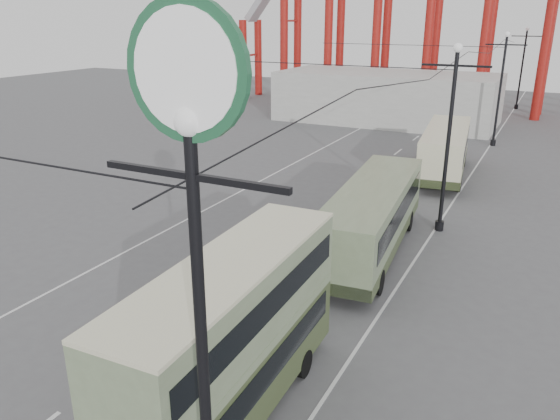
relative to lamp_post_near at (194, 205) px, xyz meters
The scene contains 11 objects.
ground 10.11m from the lamp_post_near, 151.82° to the left, with size 160.00×160.00×0.00m, color #545457.
road_markings 24.87m from the lamp_post_near, 105.88° to the left, with size 12.52×120.00×0.01m.
lamp_post_near is the anchor object (origin of this frame).
lamp_post_mid 21.24m from the lamp_post_near, 90.00° to the left, with size 3.20×0.44×9.32m.
lamp_post_far 43.12m from the lamp_post_near, 90.00° to the left, with size 3.20×0.44×9.32m.
lamp_post_distant 65.08m from the lamp_post_near, 90.00° to the left, with size 3.20×0.44×9.32m.
fairground_shed 51.61m from the lamp_post_near, 103.06° to the left, with size 22.00×10.00×5.00m, color #AAAAA5.
double_decker_bus 7.03m from the lamp_post_near, 116.51° to the left, with size 2.52×8.90×4.74m.
single_decker_green 17.82m from the lamp_post_near, 97.82° to the left, with size 3.74×11.78×3.27m.
single_decker_cream 32.12m from the lamp_post_near, 93.50° to the left, with size 3.98×10.96×3.33m.
pedestrian 16.37m from the lamp_post_near, 114.67° to the left, with size 0.57×0.38×1.57m, color #232227.
Camera 1 is at (10.21, -9.22, 10.51)m, focal length 35.00 mm.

